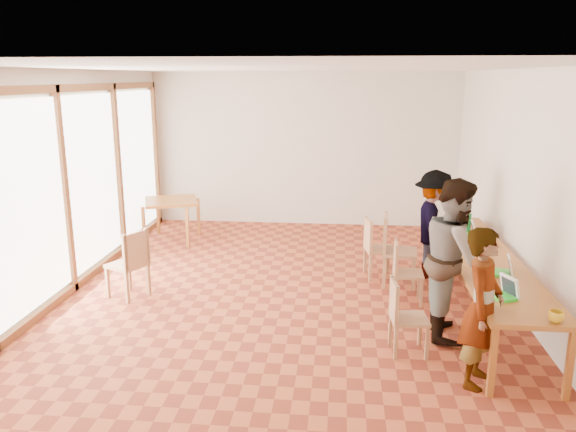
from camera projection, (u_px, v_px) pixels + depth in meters
The scene contains 25 objects.
ground at pixel (284, 298), 7.56m from camera, with size 8.00×8.00×0.00m, color #B04E2A.
wall_back at pixel (304, 150), 11.06m from camera, with size 6.00×0.10×3.00m, color beige.
wall_front at pixel (214, 318), 3.33m from camera, with size 6.00×0.10×3.00m, color beige.
wall_right at pixel (525, 193), 6.92m from camera, with size 0.10×8.00×3.00m, color beige.
window_wall at pixel (63, 185), 7.47m from camera, with size 0.10×8.00×3.00m, color white.
ceiling at pixel (283, 66), 6.83m from camera, with size 6.00×8.00×0.04m, color white.
communal_table at pixel (483, 260), 6.91m from camera, with size 0.80×4.00×0.75m.
side_table at pixel (171, 204), 10.09m from camera, with size 0.90×0.90×0.75m.
chair_near at pixel (401, 309), 5.95m from camera, with size 0.41×0.41×0.44m.
chair_mid at pixel (402, 266), 7.33m from camera, with size 0.39×0.39×0.43m.
chair_far at pixel (374, 242), 8.24m from camera, with size 0.48×0.48×0.47m.
chair_empty at pixel (392, 242), 7.93m from camera, with size 0.52×0.52×0.54m.
chair_spare at pixel (132, 257), 7.43m from camera, with size 0.59×0.59×0.50m.
person_near at pixel (482, 308), 5.29m from camera, with size 0.57×0.37×1.56m, color gray.
person_mid at pixel (455, 259), 6.30m from camera, with size 0.89×0.69×1.83m, color gray.
person_far at pixel (434, 225), 8.18m from camera, with size 1.03×0.59×1.60m, color gray.
laptop_near at pixel (505, 291), 5.61m from camera, with size 0.31×0.33×0.22m.
laptop_mid at pixel (506, 269), 6.26m from camera, with size 0.26×0.29×0.21m.
laptop_far at pixel (470, 231), 7.80m from camera, with size 0.24×0.27×0.21m.
yellow_mug at pixel (556, 317), 5.03m from camera, with size 0.13×0.13×0.11m, color yellow.
green_bottle at pixel (469, 223), 7.91m from camera, with size 0.07×0.07×0.28m, color #16692C.
clear_glass at pixel (483, 283), 5.87m from camera, with size 0.07×0.07×0.09m, color silver.
condiment_cup at pixel (480, 271), 6.30m from camera, with size 0.08×0.08×0.06m, color white.
pink_phone at pixel (502, 292), 5.74m from camera, with size 0.05×0.10×0.01m, color #EF516C.
black_pouch at pixel (462, 219), 8.52m from camera, with size 0.16×0.26×0.09m, color black.
Camera 1 is at (0.73, -7.03, 2.90)m, focal length 35.00 mm.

